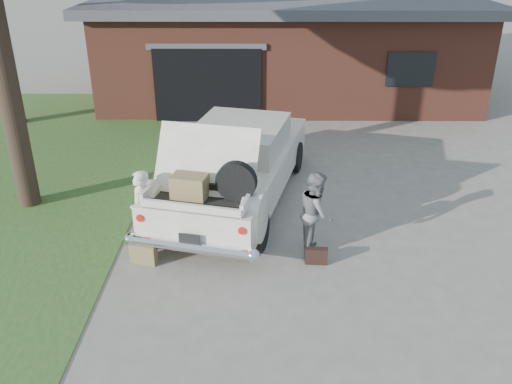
{
  "coord_description": "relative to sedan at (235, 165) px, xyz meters",
  "views": [
    {
      "loc": [
        0.06,
        -8.0,
        5.21
      ],
      "look_at": [
        0.0,
        0.6,
        1.1
      ],
      "focal_mm": 38.0,
      "sensor_mm": 36.0,
      "label": 1
    }
  ],
  "objects": [
    {
      "name": "grass_strip",
      "position": [
        -5.04,
        0.51,
        -0.82
      ],
      "size": [
        6.0,
        16.0,
        0.02
      ],
      "primitive_type": "cube",
      "color": "#2D4C1E",
      "rests_on": "ground"
    },
    {
      "name": "ground",
      "position": [
        0.46,
        -2.49,
        -0.83
      ],
      "size": [
        90.0,
        90.0,
        0.0
      ],
      "primitive_type": "plane",
      "color": "gray",
      "rests_on": "ground"
    },
    {
      "name": "woman_right",
      "position": [
        1.52,
        -2.02,
        -0.06
      ],
      "size": [
        0.6,
        0.76,
        1.53
      ],
      "primitive_type": "imported",
      "rotation": [
        0.0,
        0.0,
        1.54
      ],
      "color": "slate",
      "rests_on": "ground"
    },
    {
      "name": "sedan",
      "position": [
        0.0,
        0.0,
        0.0
      ],
      "size": [
        3.42,
        5.98,
        2.18
      ],
      "rotation": [
        0.0,
        0.0,
        -0.24
      ],
      "color": "white",
      "rests_on": "ground"
    },
    {
      "name": "woman_left",
      "position": [
        -1.58,
        -2.0,
        -0.06
      ],
      "size": [
        0.37,
        0.56,
        1.54
      ],
      "primitive_type": "imported",
      "rotation": [
        0.0,
        0.0,
        -1.56
      ],
      "color": "silver",
      "rests_on": "ground"
    },
    {
      "name": "suitcase_left",
      "position": [
        -1.5,
        -2.48,
        -0.64
      ],
      "size": [
        0.5,
        0.28,
        0.37
      ],
      "primitive_type": "cube",
      "rotation": [
        0.0,
        0.0,
        -0.28
      ],
      "color": "olive",
      "rests_on": "ground"
    },
    {
      "name": "house",
      "position": [
        1.44,
        8.98,
        0.84
      ],
      "size": [
        12.8,
        7.8,
        3.3
      ],
      "color": "brown",
      "rests_on": "ground"
    },
    {
      "name": "suitcase_right",
      "position": [
        1.51,
        -2.48,
        -0.68
      ],
      "size": [
        0.4,
        0.15,
        0.3
      ],
      "primitive_type": "cube",
      "rotation": [
        0.0,
        0.0,
        -0.06
      ],
      "color": "black",
      "rests_on": "ground"
    }
  ]
}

